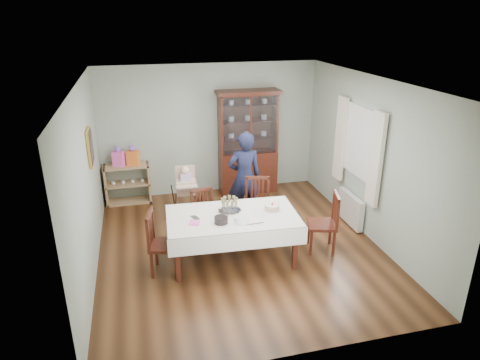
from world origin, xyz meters
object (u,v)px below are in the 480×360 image
object	(u,v)px
chair_far_left	(206,227)
birthday_cake	(272,208)
sideboard	(128,184)
dining_table	(233,237)
woman	(244,177)
chair_far_right	(257,217)
high_chair	(187,200)
champagne_tray	(230,207)
chair_end_right	(322,233)
chair_end_left	(165,254)
china_cabinet	(248,141)
gift_bag_pink	(118,157)
gift_bag_orange	(133,156)

from	to	relation	value
chair_far_left	birthday_cake	world-z (taller)	birthday_cake
sideboard	chair_far_left	bearing A→B (deg)	-57.44
dining_table	woman	distance (m)	1.48
chair_far_right	high_chair	bearing A→B (deg)	160.36
high_chair	champagne_tray	world-z (taller)	high_chair
chair_far_left	woman	distance (m)	1.20
dining_table	chair_end_right	world-z (taller)	chair_end_right
chair_end_left	birthday_cake	xyz separation A→B (m)	(1.69, 0.11, 0.52)
dining_table	woman	world-z (taller)	woman
china_cabinet	woman	size ratio (longest dim) A/B	1.29
sideboard	woman	bearing A→B (deg)	-32.18
woman	gift_bag_pink	xyz separation A→B (m)	(-2.22, 1.29, 0.14)
woman	high_chair	world-z (taller)	woman
sideboard	gift_bag_orange	xyz separation A→B (m)	(0.15, -0.02, 0.58)
woman	chair_far_left	bearing A→B (deg)	37.69
chair_end_right	champagne_tray	size ratio (longest dim) A/B	2.71
chair_end_left	china_cabinet	bearing A→B (deg)	-22.75
chair_end_right	woman	size ratio (longest dim) A/B	0.58
high_chair	birthday_cake	bearing A→B (deg)	-49.24
china_cabinet	chair_far_right	size ratio (longest dim) A/B	2.21
dining_table	champagne_tray	world-z (taller)	champagne_tray
chair_end_right	gift_bag_orange	bearing A→B (deg)	-117.16
sideboard	birthday_cake	bearing A→B (deg)	-49.83
woman	chair_far_right	bearing A→B (deg)	98.62
chair_far_left	chair_end_right	distance (m)	1.92
chair_far_right	high_chair	distance (m)	1.37
dining_table	sideboard	world-z (taller)	sideboard
chair_far_left	gift_bag_pink	distance (m)	2.49
chair_far_left	dining_table	bearing A→B (deg)	-77.32
champagne_tray	birthday_cake	bearing A→B (deg)	-11.17
chair_end_left	gift_bag_pink	size ratio (longest dim) A/B	2.39
chair_far_left	chair_end_left	distance (m)	1.06
dining_table	chair_end_left	bearing A→B (deg)	-174.95
dining_table	woman	size ratio (longest dim) A/B	1.22
china_cabinet	high_chair	size ratio (longest dim) A/B	2.03
chair_end_right	birthday_cake	size ratio (longest dim) A/B	3.75
chair_end_left	champagne_tray	xyz separation A→B (m)	(1.05, 0.24, 0.54)
chair_far_left	high_chair	distance (m)	0.89
birthday_cake	gift_bag_orange	bearing A→B (deg)	128.39
chair_far_left	gift_bag_orange	bearing A→B (deg)	107.19
woman	birthday_cake	size ratio (longest dim) A/B	6.44
gift_bag_pink	gift_bag_orange	xyz separation A→B (m)	(0.28, 0.00, 0.00)
gift_bag_pink	high_chair	bearing A→B (deg)	-43.13
china_cabinet	woman	distance (m)	1.39
chair_far_left	chair_end_left	world-z (taller)	chair_end_left
chair_end_left	birthday_cake	distance (m)	1.78
sideboard	birthday_cake	distance (m)	3.43
chair_end_left	high_chair	distance (m)	1.69
chair_end_left	chair_far_left	bearing A→B (deg)	-31.33
chair_end_left	champagne_tray	distance (m)	1.20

